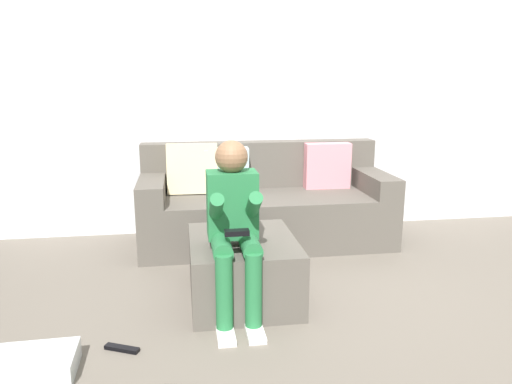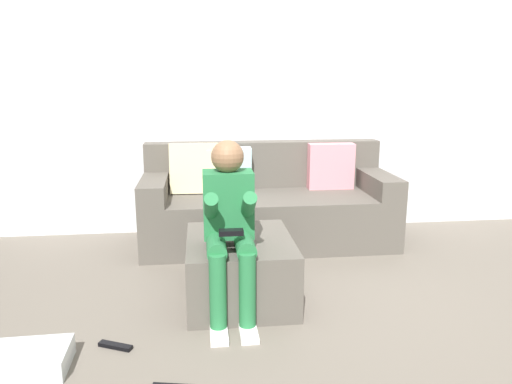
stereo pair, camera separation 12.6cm
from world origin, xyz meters
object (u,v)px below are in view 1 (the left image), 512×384
Objects in this scene: ottoman at (243,269)px; storage_bin at (26,366)px; couch_sectional at (264,205)px; person_seated at (234,219)px; remote_by_storage_bin at (122,349)px.

storage_bin is at bearing -148.76° from ottoman.
person_seated is (-0.41, -1.34, 0.27)m from couch_sectional.
person_seated reaches higher than couch_sectional.
couch_sectional reaches higher than ottoman.
person_seated is 5.49× the size of remote_by_storage_bin.
couch_sectional is 2.01m from remote_by_storage_bin.
storage_bin is (-1.48, -1.84, -0.27)m from couch_sectional.
storage_bin is (-1.07, -0.50, -0.54)m from person_seated.
ottoman is at bearing 31.24° from storage_bin.
ottoman is 0.92m from remote_by_storage_bin.
storage_bin reaches higher than remote_by_storage_bin.
ottoman reaches higher than storage_bin.
person_seated is at bearing 25.10° from storage_bin.
storage_bin is at bearing -128.83° from couch_sectional.
remote_by_storage_bin is at bearing -121.95° from couch_sectional.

